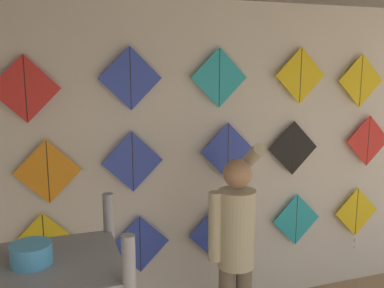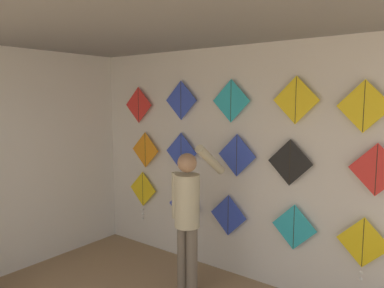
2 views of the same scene
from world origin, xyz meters
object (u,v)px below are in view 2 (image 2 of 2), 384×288
object	(u,v)px
kite_0	(143,192)
kite_6	(181,152)
shopkeeper	(188,210)
kite_12	(231,101)
kite_8	(290,162)
kite_5	(145,150)
kite_9	(376,170)
kite_4	(363,245)
kite_11	(181,100)
kite_2	(228,215)
kite_7	(237,155)
kite_10	(139,105)
kite_14	(364,106)
kite_3	(294,227)
kite_1	(184,206)
kite_13	(296,100)

from	to	relation	value
kite_0	kite_6	bearing A→B (deg)	0.09
shopkeeper	kite_12	size ratio (longest dim) A/B	3.34
kite_8	kite_6	bearing A→B (deg)	180.00
kite_6	kite_8	size ratio (longest dim) A/B	1.00
kite_5	kite_9	size ratio (longest dim) A/B	1.00
kite_4	kite_11	world-z (taller)	kite_11
kite_2	kite_4	size ratio (longest dim) A/B	0.79
kite_7	kite_10	world-z (taller)	kite_10
kite_6	kite_14	bearing A→B (deg)	0.00
kite_12	kite_14	bearing A→B (deg)	0.00
kite_3	kite_4	world-z (taller)	kite_3
kite_8	kite_12	distance (m)	1.00
kite_4	kite_7	xyz separation A→B (m)	(-1.44, 0.00, 0.75)
kite_1	kite_6	distance (m)	0.73
kite_8	kite_10	xyz separation A→B (m)	(-2.30, 0.00, 0.59)
shopkeeper	kite_5	world-z (taller)	shopkeeper
kite_3	kite_4	size ratio (longest dim) A/B	0.79
kite_0	kite_9	world-z (taller)	kite_9
kite_2	kite_11	xyz separation A→B (m)	(-0.74, 0.00, 1.40)
kite_10	kite_11	distance (m)	0.79
kite_14	kite_4	bearing A→B (deg)	-0.75
kite_5	kite_11	distance (m)	0.97
kite_5	kite_9	world-z (taller)	kite_9
kite_0	kite_6	world-z (taller)	kite_6
kite_5	kite_7	xyz separation A→B (m)	(1.51, 0.00, 0.06)
kite_8	shopkeeper	bearing A→B (deg)	-142.95
kite_2	kite_8	world-z (taller)	kite_8
shopkeeper	kite_14	world-z (taller)	kite_14
kite_6	shopkeeper	bearing A→B (deg)	-46.43
kite_4	kite_8	size ratio (longest dim) A/B	1.27
kite_5	kite_3	bearing A→B (deg)	0.00
kite_1	kite_10	distance (m)	1.57
kite_7	kite_14	distance (m)	1.50
kite_5	kite_11	size ratio (longest dim) A/B	1.00
kite_1	kite_13	bearing A→B (deg)	0.00
shopkeeper	kite_7	xyz separation A→B (m)	(0.22, 0.66, 0.55)
kite_8	kite_14	bearing A→B (deg)	0.00
shopkeeper	kite_4	distance (m)	1.80
kite_7	kite_9	size ratio (longest dim) A/B	1.00
kite_0	kite_14	distance (m)	3.22
kite_1	kite_5	size ratio (longest dim) A/B	1.00
kite_14	kite_0	bearing A→B (deg)	-179.98
shopkeeper	kite_5	bearing A→B (deg)	156.22
shopkeeper	kite_1	xyz separation A→B (m)	(-0.59, 0.66, -0.21)
kite_0	kite_3	bearing A→B (deg)	0.03
kite_3	kite_12	world-z (taller)	kite_12
kite_5	kite_6	distance (m)	0.66
shopkeeper	kite_1	size ratio (longest dim) A/B	3.34
kite_6	kite_14	size ratio (longest dim) A/B	1.00
kite_2	kite_11	bearing A→B (deg)	180.00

